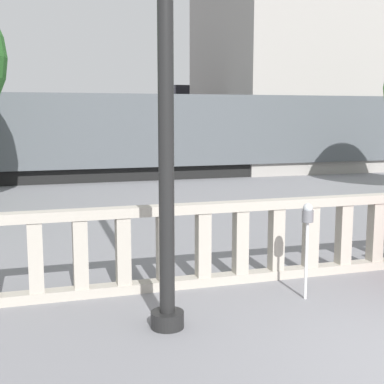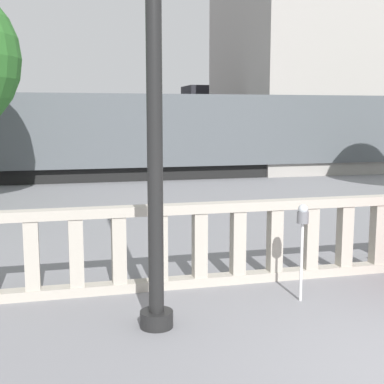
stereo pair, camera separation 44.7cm
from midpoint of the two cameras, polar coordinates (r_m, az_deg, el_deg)
name	(u,v)px [view 1 (the left image)]	position (r m, az deg, el deg)	size (l,w,h in m)	color
balustrade	(294,238)	(8.57, 9.32, -4.86)	(14.78, 0.24, 1.26)	#ADA599
lamppost	(165,47)	(6.24, -4.97, 15.15)	(0.41, 0.41, 6.19)	black
parking_meter	(307,223)	(7.47, 10.54, -3.32)	(0.16, 0.16, 1.36)	silver
train_near	(163,134)	(21.87, -3.68, 6.17)	(27.07, 2.81, 3.91)	black
train_far	(41,124)	(33.26, -16.17, 6.96)	(21.64, 3.13, 4.30)	black
building_block	(342,20)	(29.05, 15.30, 17.25)	(13.38, 8.70, 14.40)	gray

